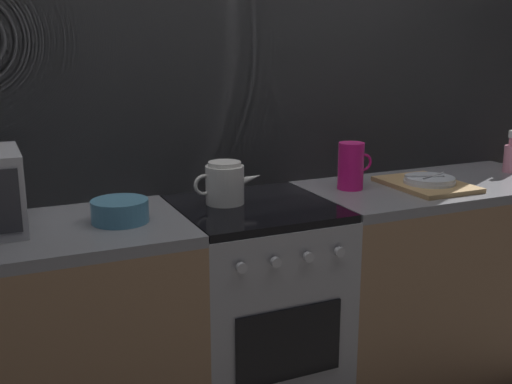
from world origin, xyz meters
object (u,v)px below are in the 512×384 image
mixing_bowl (120,211)px  dish_pile (427,183)px  stove_unit (255,312)px  spray_bottle (511,156)px  kettle (225,183)px  pitcher (351,166)px

mixing_bowl → dish_pile: bearing=-1.0°
mixing_bowl → dish_pile: size_ratio=0.50×
stove_unit → spray_bottle: spray_bottle is taller
spray_bottle → kettle: bearing=179.2°
mixing_bowl → pitcher: size_ratio=1.00×
stove_unit → mixing_bowl: 0.72m
kettle → pitcher: pitcher is taller
dish_pile → spray_bottle: size_ratio=1.97×
kettle → dish_pile: size_ratio=0.71×
kettle → dish_pile: kettle is taller
kettle → spray_bottle: 1.47m
pitcher → spray_bottle: 0.89m
kettle → dish_pile: 0.91m
stove_unit → kettle: bearing=146.0°
stove_unit → pitcher: 0.73m
kettle → spray_bottle: spray_bottle is taller
stove_unit → pitcher: size_ratio=4.50×
pitcher → spray_bottle: (0.89, -0.03, -0.02)m
mixing_bowl → kettle: bearing=10.8°
stove_unit → kettle: (-0.10, 0.07, 0.53)m
kettle → mixing_bowl: kettle is taller
stove_unit → kettle: 0.54m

